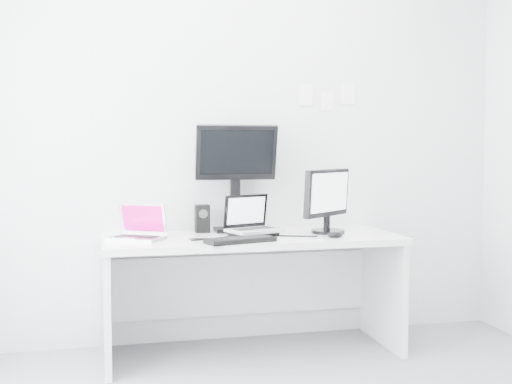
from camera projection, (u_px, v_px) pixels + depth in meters
back_wall at (240, 135)px, 4.25m from camera, size 3.60×0.00×3.60m
desk at (252, 295)px, 3.98m from camera, size 1.80×0.70×0.73m
macbook at (136, 221)px, 3.77m from camera, size 0.37×0.35×0.22m
speaker at (202, 219)px, 4.11m from camera, size 0.11×0.11×0.18m
dell_laptop at (255, 215)px, 3.95m from camera, size 0.37×0.33×0.26m
rear_monitor at (236, 177)px, 4.14m from camera, size 0.52×0.20×0.70m
samsung_monitor at (328, 200)px, 4.07m from camera, size 0.49×0.45×0.42m
keyboard at (240, 240)px, 3.69m from camera, size 0.42×0.25×0.03m
mouse at (335, 235)px, 3.88m from camera, size 0.13×0.11×0.04m
wall_note_0 at (306, 95)px, 4.33m from camera, size 0.10×0.00×0.14m
wall_note_1 at (327, 101)px, 4.37m from camera, size 0.09×0.00×0.13m
wall_note_2 at (348, 94)px, 4.40m from camera, size 0.10×0.00×0.14m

